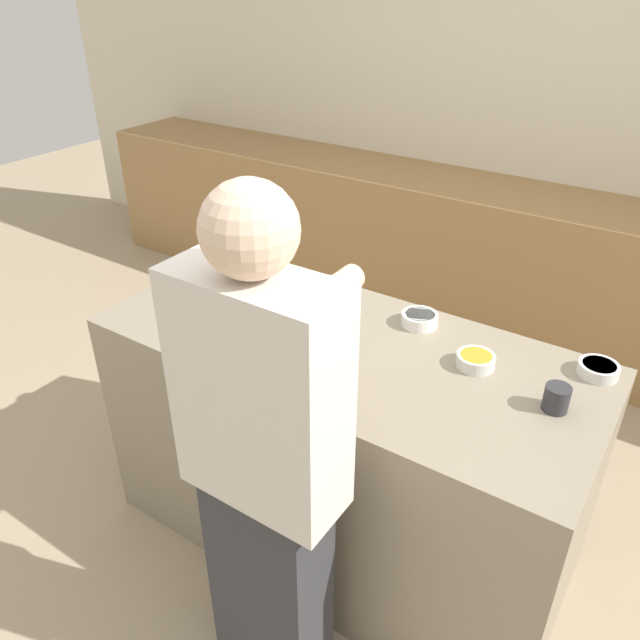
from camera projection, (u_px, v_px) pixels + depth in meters
name	position (u px, v px, depth m)	size (l,w,h in m)	color
ground_plane	(340.00, 531.00, 2.59)	(12.00, 12.00, 0.00)	tan
wall_back	(551.00, 113.00, 3.50)	(8.00, 0.05, 2.60)	beige
back_cabinet_block	(509.00, 269.00, 3.69)	(6.00, 0.60, 0.92)	#9E7547
kitchen_island	(342.00, 446.00, 2.35)	(1.72, 0.77, 0.92)	gray
baking_tray	(276.00, 340.00, 2.13)	(0.43, 0.32, 0.01)	#B2B2BC
gingerbread_house	(275.00, 312.00, 2.07)	(0.20, 0.17, 0.28)	#5B2D14
decorative_tree	(227.00, 253.00, 2.36)	(0.11, 0.11, 0.33)	#33843D
candy_bowl_near_tray_left	(204.00, 264.00, 2.60)	(0.10, 0.10, 0.05)	silver
candy_bowl_front_corner	(598.00, 369.00, 1.95)	(0.12, 0.12, 0.04)	silver
candy_bowl_far_right	(420.00, 319.00, 2.22)	(0.13, 0.13, 0.04)	white
candy_bowl_beside_tree	(175.00, 280.00, 2.49)	(0.10, 0.10, 0.04)	white
candy_bowl_center_rear	(242.00, 263.00, 2.62)	(0.10, 0.10, 0.04)	white
candy_bowl_behind_tray	(476.00, 360.00, 1.99)	(0.12, 0.12, 0.04)	silver
candy_bowl_far_left	(326.00, 287.00, 2.42)	(0.14, 0.14, 0.05)	silver
mug	(556.00, 398.00, 1.79)	(0.07, 0.07, 0.08)	#2D2D33
person	(265.00, 474.00, 1.67)	(0.44, 0.55, 1.68)	#333338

